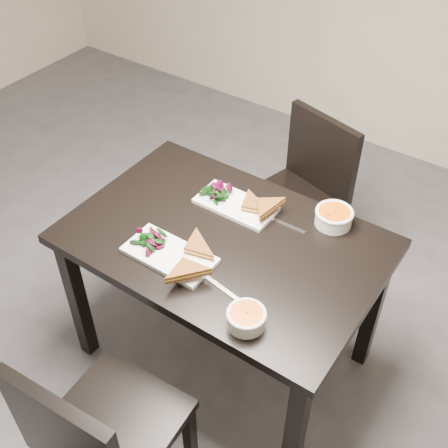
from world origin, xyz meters
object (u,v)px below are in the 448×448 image
at_px(chair_near, 98,433).
at_px(soup_bowl_far, 334,216).
at_px(chair_far, 303,189).
at_px(plate_far, 236,205).
at_px(soup_bowl_near, 246,318).
at_px(plate_near, 169,255).
at_px(table, 224,256).

bearing_deg(chair_near, soup_bowl_far, 71.77).
xyz_separation_m(chair_far, plate_far, (-0.03, -0.57, 0.27)).
bearing_deg(soup_bowl_far, chair_near, -104.30).
bearing_deg(chair_near, soup_bowl_near, 56.97).
bearing_deg(chair_far, chair_near, -72.19).
bearing_deg(plate_near, chair_near, -76.53).
distance_m(plate_near, soup_bowl_far, 0.66).
xyz_separation_m(table, soup_bowl_far, (0.31, 0.31, 0.14)).
distance_m(chair_far, plate_near, 0.99).
xyz_separation_m(plate_near, soup_bowl_far, (0.41, 0.51, 0.03)).
xyz_separation_m(table, plate_near, (-0.11, -0.20, 0.11)).
distance_m(plate_near, soup_bowl_near, 0.42).
height_order(table, soup_bowl_far, soup_bowl_far).
bearing_deg(soup_bowl_far, soup_bowl_near, -91.12).
bearing_deg(plate_far, soup_bowl_far, 19.16).
bearing_deg(soup_bowl_near, plate_far, 126.97).
height_order(table, chair_near, chair_near).
relative_size(table, plate_near, 3.50).
bearing_deg(soup_bowl_far, chair_far, 128.12).
relative_size(table, soup_bowl_far, 7.98).
relative_size(chair_near, chair_far, 1.00).
distance_m(table, plate_far, 0.22).
relative_size(table, plate_far, 3.66).
height_order(chair_near, plate_far, chair_near).
distance_m(table, soup_bowl_near, 0.44).
height_order(chair_far, soup_bowl_near, chair_far).
xyz_separation_m(plate_far, soup_bowl_far, (0.37, 0.13, 0.03)).
height_order(plate_near, plate_far, same).
xyz_separation_m(chair_near, chair_far, (-0.07, 1.53, 0.00)).
height_order(chair_near, plate_near, chair_near).
distance_m(table, soup_bowl_far, 0.46).
xyz_separation_m(soup_bowl_near, plate_far, (-0.36, 0.48, -0.03)).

